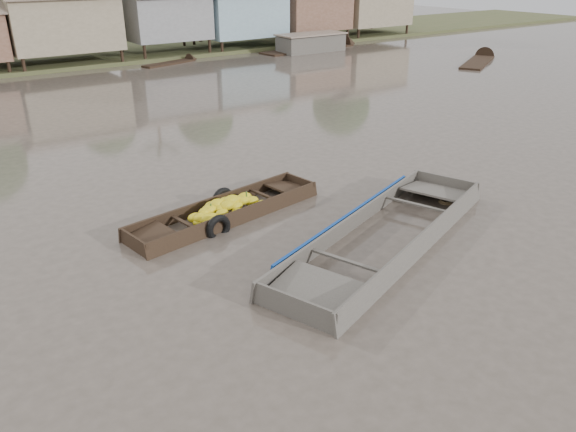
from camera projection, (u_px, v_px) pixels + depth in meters
ground at (314, 254)px, 13.02m from camera, size 120.00×120.00×0.00m
riverbank at (56, 12)px, 36.99m from camera, size 120.00×12.47×10.22m
banana_boat at (224, 212)px, 14.77m from camera, size 5.76×2.19×0.78m
viewer_boat at (385, 239)px, 13.56m from camera, size 8.18×4.61×0.64m
distant_boats at (282, 53)px, 39.00m from camera, size 48.38×14.49×1.38m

